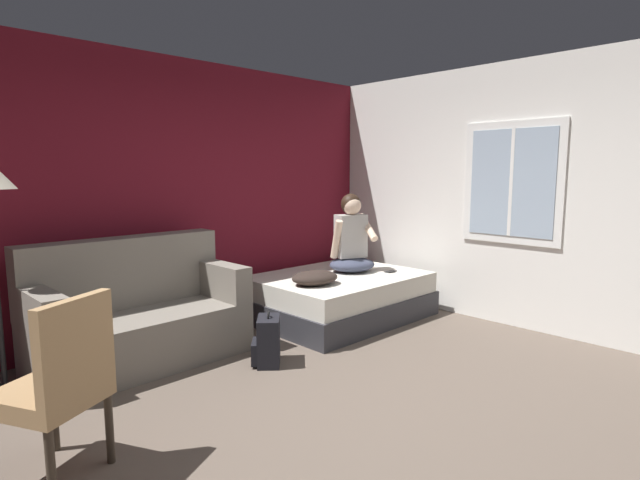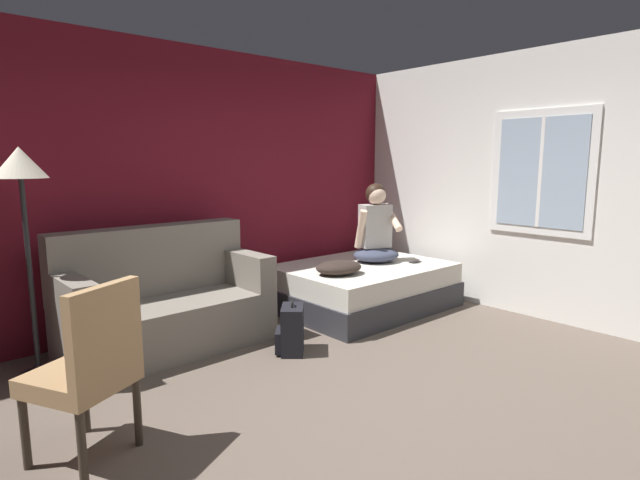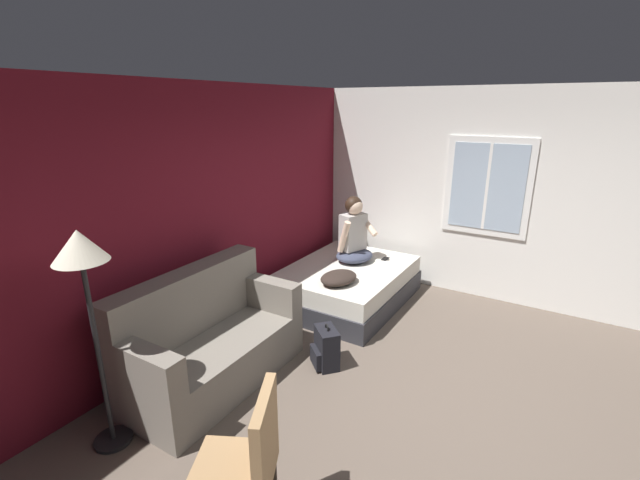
% 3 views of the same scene
% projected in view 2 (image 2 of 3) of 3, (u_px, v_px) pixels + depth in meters
% --- Properties ---
extents(ground_plane, '(40.00, 40.00, 0.00)m').
position_uv_depth(ground_plane, '(386.00, 421.00, 3.10)').
color(ground_plane, brown).
extents(wall_back_accent, '(10.47, 0.16, 2.70)m').
position_uv_depth(wall_back_accent, '(180.00, 187.00, 4.91)').
color(wall_back_accent, maroon).
rests_on(wall_back_accent, ground).
extents(wall_side_with_window, '(0.19, 6.69, 2.70)m').
position_uv_depth(wall_side_with_window, '(586.00, 187.00, 4.73)').
color(wall_side_with_window, silver).
rests_on(wall_side_with_window, ground).
extents(bed, '(1.82, 1.39, 0.48)m').
position_uv_depth(bed, '(363.00, 286.00, 5.48)').
color(bed, '#2D2D33').
rests_on(bed, ground).
extents(couch, '(1.71, 0.85, 1.04)m').
position_uv_depth(couch, '(164.00, 303.00, 4.28)').
color(couch, slate).
rests_on(couch, ground).
extents(side_chair, '(0.62, 0.62, 0.98)m').
position_uv_depth(side_chair, '(89.00, 366.00, 2.63)').
color(side_chair, '#382D23').
rests_on(side_chair, ground).
extents(person_seated, '(0.64, 0.59, 0.88)m').
position_uv_depth(person_seated, '(376.00, 230.00, 5.57)').
color(person_seated, '#383D51').
rests_on(person_seated, bed).
extents(backpack, '(0.35, 0.35, 0.46)m').
position_uv_depth(backpack, '(291.00, 330.00, 4.19)').
color(backpack, black).
rests_on(backpack, ground).
extents(throw_pillow, '(0.55, 0.47, 0.14)m').
position_uv_depth(throw_pillow, '(339.00, 267.00, 4.97)').
color(throw_pillow, '#2D231E').
rests_on(throw_pillow, bed).
extents(cell_phone, '(0.14, 0.07, 0.01)m').
position_uv_depth(cell_phone, '(415.00, 262.00, 5.56)').
color(cell_phone, black).
rests_on(cell_phone, bed).
extents(floor_lamp, '(0.36, 0.36, 1.70)m').
position_uv_depth(floor_lamp, '(22.00, 185.00, 3.52)').
color(floor_lamp, black).
rests_on(floor_lamp, ground).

